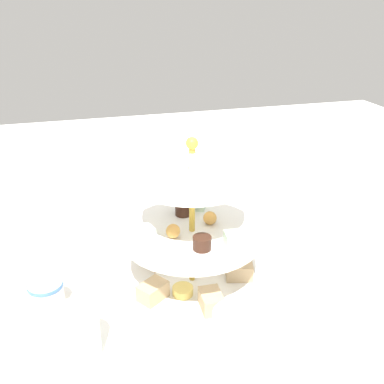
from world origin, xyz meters
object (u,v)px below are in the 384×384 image
water_glass_short_left (77,334)px  tiered_serving_stand (192,245)px  butter_knife_left (343,272)px  water_glass_mid_back (231,346)px  water_glass_tall_right (198,199)px  butter_knife_right (75,241)px  teacup_with_saucer (47,297)px

water_glass_short_left → tiered_serving_stand: bearing=121.5°
butter_knife_left → water_glass_mid_back: 0.34m
tiered_serving_stand → water_glass_tall_right: size_ratio=2.58×
water_glass_short_left → water_glass_mid_back: bearing=65.8°
butter_knife_left → butter_knife_right: (-0.25, -0.49, 0.00)m
teacup_with_saucer → butter_knife_right: teacup_with_saucer is taller
water_glass_tall_right → water_glass_short_left: size_ratio=1.38×
teacup_with_saucer → tiered_serving_stand: bearing=90.4°
tiered_serving_stand → water_glass_short_left: size_ratio=3.55×
tiered_serving_stand → butter_knife_left: tiered_serving_stand is taller
tiered_serving_stand → water_glass_short_left: bearing=-58.5°
tiered_serving_stand → water_glass_tall_right: bearing=161.7°
butter_knife_left → butter_knife_right: 0.55m
water_glass_short_left → teacup_with_saucer: 0.13m
water_glass_mid_back → tiered_serving_stand: bearing=178.9°
butter_knife_left → butter_knife_right: bearing=63.8°
tiered_serving_stand → water_glass_short_left: tiered_serving_stand is taller
tiered_serving_stand → teacup_with_saucer: bearing=-89.6°
water_glass_mid_back → water_glass_tall_right: bearing=169.9°
water_glass_short_left → butter_knife_right: (-0.33, 0.00, -0.04)m
water_glass_short_left → butter_knife_right: size_ratio=0.49×
teacup_with_saucer → water_glass_mid_back: bearing=49.3°
water_glass_short_left → butter_knife_left: bearing=99.6°
water_glass_short_left → butter_knife_right: 0.33m
water_glass_tall_right → teacup_with_saucer: water_glass_tall_right is taller
water_glass_tall_right → water_glass_mid_back: bearing=-10.1°
tiered_serving_stand → butter_knife_left: size_ratio=1.75×
water_glass_tall_right → water_glass_short_left: (0.35, -0.28, -0.02)m
water_glass_short_left → water_glass_mid_back: (0.09, 0.20, 0.01)m
butter_knife_right → water_glass_mid_back: 0.47m
water_glass_short_left → teacup_with_saucer: bearing=-158.9°
teacup_with_saucer → butter_knife_right: 0.21m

